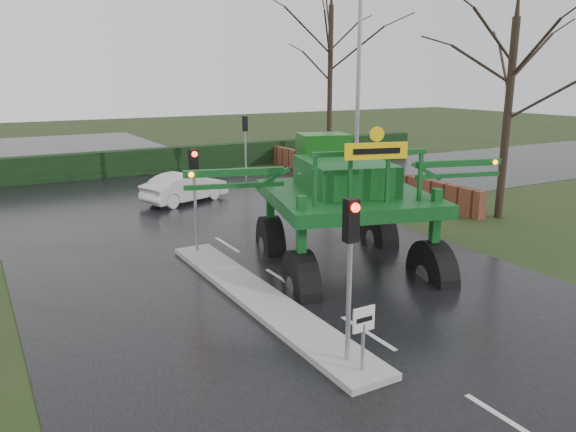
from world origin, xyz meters
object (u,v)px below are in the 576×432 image
traffic_signal_mid (194,178)px  traffic_signal_far (245,133)px  keep_left_sign (363,328)px  street_light_right (353,71)px  crop_sprayer (299,195)px  white_sedan (186,202)px  traffic_signal_near (351,246)px

traffic_signal_mid → traffic_signal_far: size_ratio=1.00×
keep_left_sign → street_light_right: street_light_right is taller
keep_left_sign → crop_sprayer: size_ratio=0.14×
traffic_signal_mid → crop_sprayer: size_ratio=0.36×
keep_left_sign → traffic_signal_mid: size_ratio=0.38×
traffic_signal_mid → traffic_signal_far: bearing=58.1°
keep_left_sign → white_sedan: size_ratio=0.32×
traffic_signal_mid → white_sedan: size_ratio=0.83×
traffic_signal_near → street_light_right: (9.49, 13.01, 3.40)m
keep_left_sign → traffic_signal_near: bearing=90.0°
keep_left_sign → traffic_signal_far: (7.80, 21.51, 1.53)m
traffic_signal_near → street_light_right: street_light_right is taller
keep_left_sign → traffic_signal_far: traffic_signal_far is taller
street_light_right → keep_left_sign: bearing=-125.1°
traffic_signal_mid → crop_sprayer: (1.46, -4.12, 0.06)m
traffic_signal_far → white_sedan: (-5.40, -4.72, -2.59)m
traffic_signal_mid → crop_sprayer: 4.37m
traffic_signal_mid → crop_sprayer: bearing=-70.5°
keep_left_sign → traffic_signal_far: 22.93m
traffic_signal_near → traffic_signal_far: size_ratio=1.00×
traffic_signal_near → white_sedan: size_ratio=0.83×
traffic_signal_near → traffic_signal_far: same height
traffic_signal_mid → crop_sprayer: crop_sprayer is taller
crop_sprayer → traffic_signal_near: bearing=-92.5°
keep_left_sign → white_sedan: keep_left_sign is taller
traffic_signal_far → white_sedan: traffic_signal_far is taller
traffic_signal_far → crop_sprayer: 17.80m
traffic_signal_near → street_light_right: 16.46m
keep_left_sign → crop_sprayer: bearing=73.4°
traffic_signal_mid → street_light_right: 11.05m
white_sedan → traffic_signal_far: bearing=-69.2°
crop_sprayer → white_sedan: crop_sprayer is taller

